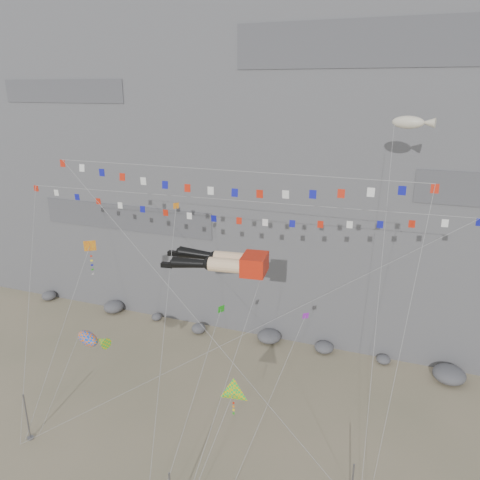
# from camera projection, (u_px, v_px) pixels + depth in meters

# --- Properties ---
(ground) EXTENTS (120.00, 120.00, 0.00)m
(ground) POSITION_uv_depth(u_px,v_px,m) (204.00, 449.00, 35.90)
(ground) COLOR gray
(ground) RESTS_ON ground
(cliff) EXTENTS (80.00, 28.00, 50.00)m
(cliff) POSITION_uv_depth(u_px,v_px,m) (310.00, 99.00, 56.58)
(cliff) COLOR slate
(cliff) RESTS_ON ground
(talus_boulders) EXTENTS (60.00, 3.00, 1.20)m
(talus_boulders) POSITION_uv_depth(u_px,v_px,m) (269.00, 337.00, 50.84)
(talus_boulders) COLOR #59595D
(talus_boulders) RESTS_ON ground
(anchor_pole_left) EXTENTS (0.12, 0.12, 4.11)m
(anchor_pole_left) POSITION_uv_depth(u_px,v_px,m) (27.00, 417.00, 36.28)
(anchor_pole_left) COLOR slate
(anchor_pole_left) RESTS_ON ground
(legs_kite) EXTENTS (8.29, 15.15, 19.45)m
(legs_kite) POSITION_uv_depth(u_px,v_px,m) (226.00, 262.00, 35.55)
(legs_kite) COLOR red
(legs_kite) RESTS_ON ground
(flag_banner_upper) EXTENTS (36.87, 13.15, 24.93)m
(flag_banner_upper) POSITION_uv_depth(u_px,v_px,m) (226.00, 200.00, 37.34)
(flag_banner_upper) COLOR red
(flag_banner_upper) RESTS_ON ground
(flag_banner_lower) EXTENTS (26.45, 4.62, 24.46)m
(flag_banner_lower) POSITION_uv_depth(u_px,v_px,m) (223.00, 171.00, 31.15)
(flag_banner_lower) COLOR red
(flag_banner_lower) RESTS_ON ground
(harlequin_kite) EXTENTS (3.69, 7.92, 16.04)m
(harlequin_kite) POSITION_uv_depth(u_px,v_px,m) (90.00, 246.00, 37.43)
(harlequin_kite) COLOR #FB2C1B
(harlequin_kite) RESTS_ON ground
(fish_windsock) EXTENTS (5.00, 4.47, 8.70)m
(fish_windsock) POSITION_uv_depth(u_px,v_px,m) (88.00, 338.00, 36.94)
(fish_windsock) COLOR orange
(fish_windsock) RESTS_ON ground
(delta_kite) EXTENTS (2.72, 6.06, 8.95)m
(delta_kite) POSITION_uv_depth(u_px,v_px,m) (233.00, 393.00, 31.52)
(delta_kite) COLOR #E3B50B
(delta_kite) RESTS_ON ground
(blimp_windsock) EXTENTS (3.71, 13.92, 27.16)m
(blimp_windsock) POSITION_uv_depth(u_px,v_px,m) (408.00, 123.00, 35.20)
(blimp_windsock) COLOR beige
(blimp_windsock) RESTS_ON ground
(small_kite_a) EXTENTS (4.77, 14.04, 22.15)m
(small_kite_a) POSITION_uv_depth(u_px,v_px,m) (175.00, 212.00, 38.07)
(small_kite_a) COLOR orange
(small_kite_a) RESTS_ON ground
(small_kite_b) EXTENTS (3.41, 11.34, 14.76)m
(small_kite_b) POSITION_uv_depth(u_px,v_px,m) (304.00, 319.00, 35.54)
(small_kite_b) COLOR purple
(small_kite_b) RESTS_ON ground
(small_kite_c) EXTENTS (1.24, 11.48, 14.95)m
(small_kite_c) POSITION_uv_depth(u_px,v_px,m) (221.00, 311.00, 35.37)
(small_kite_c) COLOR #1E9F18
(small_kite_c) RESTS_ON ground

